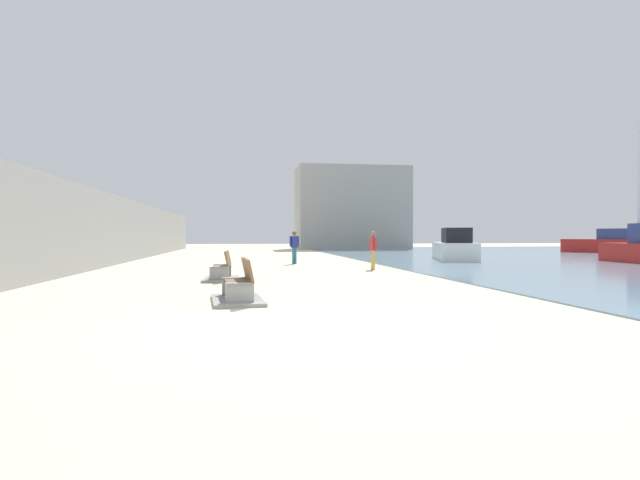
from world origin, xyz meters
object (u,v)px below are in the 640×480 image
Objects in this scene: person_walking at (294,245)px; boat_nearest at (607,244)px; bench_near at (238,291)px; boat_outer at (455,248)px; bench_far at (222,273)px; person_standing at (373,247)px.

boat_nearest is (27.10, 11.33, -0.20)m from person_walking.
boat_nearest is (29.87, 25.96, 0.56)m from bench_near.
person_walking is 0.28× the size of boat_outer.
bench_far is at bearing -110.42° from person_walking.
bench_far is 9.66m from person_walking.
bench_far is 0.35× the size of boat_outer.
boat_nearest is (17.36, 9.24, 0.05)m from boat_outer.
boat_outer is at bearing 45.16° from person_standing.
boat_outer is 0.95× the size of boat_nearest.
person_standing is 9.59m from boat_outer.
person_walking is (3.36, 9.02, 0.76)m from bench_far.
boat_outer is at bearing 53.21° from bench_near.
boat_nearest reaches higher than person_walking.
boat_nearest is (24.13, 16.04, -0.17)m from person_standing.
boat_nearest is at bearing 33.61° from person_standing.
person_walking reaches higher than bench_far.
person_standing is (5.74, 9.92, 0.74)m from bench_near.
person_standing reaches higher than bench_far.
bench_near is at bearing -84.04° from bench_far.
bench_near is at bearing -120.06° from person_standing.
bench_far is 0.33× the size of boat_nearest.
boat_outer is (12.51, 16.72, 0.51)m from bench_near.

